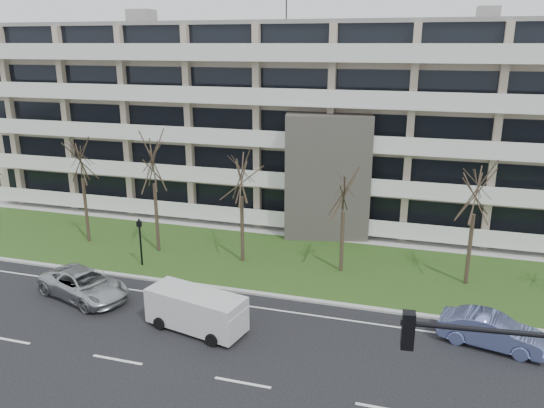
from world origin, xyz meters
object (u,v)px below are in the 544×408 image
(white_van, at_px, (197,308))
(traffic_signal, at_px, (536,398))
(blue_sedan, at_px, (491,331))
(pedestrian_signal, at_px, (140,236))
(silver_pickup, at_px, (84,284))

(white_van, height_order, traffic_signal, traffic_signal)
(blue_sedan, xyz_separation_m, traffic_signal, (-0.21, -10.19, 3.62))
(pedestrian_signal, bearing_deg, white_van, -58.60)
(traffic_signal, relative_size, pedestrian_signal, 2.15)
(pedestrian_signal, bearing_deg, blue_sedan, -25.77)
(blue_sedan, height_order, pedestrian_signal, pedestrian_signal)
(silver_pickup, relative_size, blue_sedan, 1.19)
(silver_pickup, bearing_deg, traffic_signal, -94.82)
(white_van, height_order, pedestrian_signal, pedestrian_signal)
(silver_pickup, relative_size, traffic_signal, 0.83)
(white_van, xyz_separation_m, pedestrian_signal, (-6.69, 6.28, 0.84))
(silver_pickup, height_order, traffic_signal, traffic_signal)
(pedestrian_signal, bearing_deg, traffic_signal, -49.83)
(blue_sedan, distance_m, white_van, 14.11)
(blue_sedan, height_order, traffic_signal, traffic_signal)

